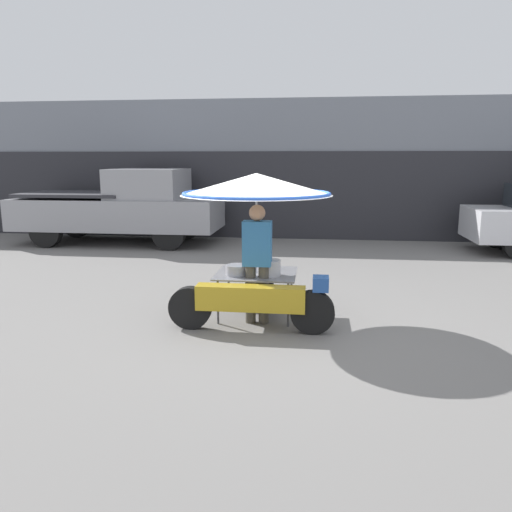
{
  "coord_description": "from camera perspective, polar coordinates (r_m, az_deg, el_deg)",
  "views": [
    {
      "loc": [
        0.67,
        -6.5,
        2.21
      ],
      "look_at": [
        -0.16,
        0.22,
        0.88
      ],
      "focal_mm": 35.0,
      "sensor_mm": 36.0,
      "label": 1
    }
  ],
  "objects": [
    {
      "name": "ground_plane",
      "position": [
        6.9,
        1.12,
        -7.58
      ],
      "size": [
        36.0,
        36.0,
        0.0
      ],
      "primitive_type": "plane",
      "color": "slate"
    },
    {
      "name": "shopfront_building",
      "position": [
        14.88,
        4.54,
        9.84
      ],
      "size": [
        28.0,
        2.06,
        3.81
      ],
      "color": "gray",
      "rests_on": "ground"
    },
    {
      "name": "vendor_motorcycle_cart",
      "position": [
        6.78,
        0.02,
        6.0
      ],
      "size": [
        2.16,
        2.08,
        2.01
      ],
      "color": "black",
      "rests_on": "ground"
    },
    {
      "name": "vendor_person",
      "position": [
        6.66,
        0.13,
        -0.2
      ],
      "size": [
        0.38,
        0.22,
        1.62
      ],
      "color": "#4C473D",
      "rests_on": "ground"
    },
    {
      "name": "pickup_truck",
      "position": [
        13.55,
        -14.92,
        5.41
      ],
      "size": [
        5.31,
        1.95,
        1.95
      ],
      "color": "black",
      "rests_on": "ground"
    }
  ]
}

